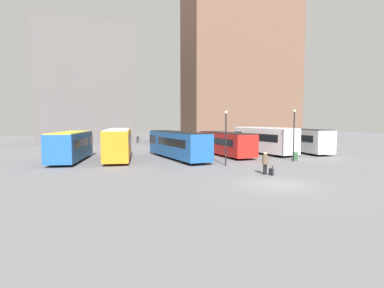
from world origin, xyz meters
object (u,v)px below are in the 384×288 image
object	(u,v)px
bus_0	(71,145)
bus_1	(118,143)
bus_5	(300,140)
lamp_post_1	(294,131)
suitcase	(271,172)
traveler	(265,161)
bus_4	(264,140)
trash_bin	(295,156)
lamp_post_0	(226,133)
bus_3	(225,143)
bus_2	(177,144)

from	to	relation	value
bus_0	bus_1	size ratio (longest dim) A/B	0.94
bus_5	lamp_post_1	bearing A→B (deg)	143.41
bus_0	bus_1	distance (m)	4.73
suitcase	bus_1	bearing A→B (deg)	33.07
traveler	lamp_post_1	world-z (taller)	lamp_post_1
bus_0	bus_4	xyz separation A→B (m)	(22.53, 0.63, 0.17)
bus_5	trash_bin	size ratio (longest dim) A/B	12.60
bus_1	suitcase	xyz separation A→B (m)	(10.72, -12.86, -1.50)
traveler	lamp_post_0	xyz separation A→B (m)	(-1.16, 5.04, 1.97)
bus_1	bus_4	size ratio (longest dim) A/B	1.04
bus_3	lamp_post_0	size ratio (longest dim) A/B	2.15
bus_1	bus_4	xyz separation A→B (m)	(17.80, 0.77, 0.03)
bus_2	lamp_post_1	distance (m)	12.32
bus_1	bus_3	size ratio (longest dim) A/B	0.95
bus_2	bus_3	size ratio (longest dim) A/B	1.12
bus_5	traveler	distance (m)	18.82
bus_2	bus_4	world-z (taller)	bus_4
bus_0	bus_1	xyz separation A→B (m)	(4.72, -0.14, 0.14)
lamp_post_1	suitcase	bearing A→B (deg)	-134.94
bus_5	suitcase	bearing A→B (deg)	140.97
bus_0	bus_4	world-z (taller)	bus_4
bus_4	trash_bin	size ratio (longest dim) A/B	11.64
bus_3	bus_4	world-z (taller)	bus_4
bus_2	lamp_post_1	bearing A→B (deg)	-127.17
bus_1	suitcase	distance (m)	16.81
bus_1	traveler	bearing A→B (deg)	-134.07
bus_2	bus_1	bearing A→B (deg)	72.41
traveler	lamp_post_0	distance (m)	5.53
lamp_post_1	bus_2	bearing A→B (deg)	152.35
suitcase	bus_3	bearing A→B (deg)	-14.21
bus_0	suitcase	xyz separation A→B (m)	(15.45, -12.99, -1.36)
suitcase	lamp_post_1	xyz separation A→B (m)	(6.30, 6.31, 2.86)
bus_4	traveler	xyz separation A→B (m)	(-7.38, -13.21, -0.75)
bus_1	bus_5	bearing A→B (deg)	-81.21
bus_0	trash_bin	size ratio (longest dim) A/B	11.45
bus_1	trash_bin	size ratio (longest dim) A/B	12.16
bus_0	traveler	size ratio (longest dim) A/B	5.55
bus_2	suitcase	world-z (taller)	bus_2
bus_3	lamp_post_0	xyz separation A→B (m)	(-3.23, -8.04, 1.50)
traveler	suitcase	size ratio (longest dim) A/B	2.31
bus_0	lamp_post_0	size ratio (longest dim) A/B	1.93
lamp_post_0	lamp_post_1	bearing A→B (deg)	6.23
bus_2	bus_4	distance (m)	11.73
bus_1	traveler	distance (m)	16.24
bus_3	bus_1	bearing A→B (deg)	89.13
trash_bin	bus_5	bearing A→B (deg)	50.85
lamp_post_1	trash_bin	xyz separation A→B (m)	(0.71, 0.70, -2.70)
suitcase	lamp_post_1	bearing A→B (deg)	-51.70
traveler	suitcase	bearing A→B (deg)	-151.06
bus_0	bus_5	bearing A→B (deg)	-79.64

